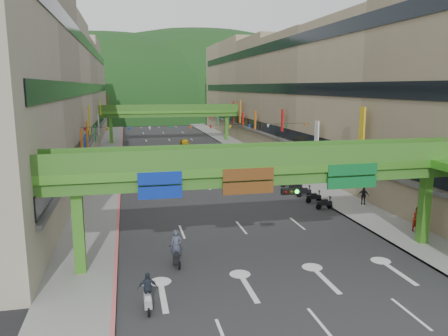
% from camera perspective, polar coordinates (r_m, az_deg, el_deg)
% --- Properties ---
extents(ground, '(320.00, 320.00, 0.00)m').
position_cam_1_polar(ground, '(22.76, 10.39, -17.06)').
color(ground, black).
rests_on(ground, ground).
extents(road_slab, '(18.00, 140.00, 0.02)m').
position_cam_1_polar(road_slab, '(69.75, -5.75, 1.91)').
color(road_slab, '#28282B').
rests_on(road_slab, ground).
extents(sidewalk_left, '(4.00, 140.00, 0.15)m').
position_cam_1_polar(sidewalk_left, '(69.32, -14.81, 1.61)').
color(sidewalk_left, gray).
rests_on(sidewalk_left, ground).
extents(sidewalk_right, '(4.00, 140.00, 0.15)m').
position_cam_1_polar(sidewalk_right, '(71.86, 3.00, 2.26)').
color(sidewalk_right, gray).
rests_on(sidewalk_right, ground).
extents(curb_left, '(0.20, 140.00, 0.18)m').
position_cam_1_polar(curb_left, '(69.27, -13.24, 1.69)').
color(curb_left, '#CC5959').
rests_on(curb_left, ground).
extents(curb_right, '(0.20, 140.00, 0.18)m').
position_cam_1_polar(curb_right, '(71.38, 1.53, 2.23)').
color(curb_right, gray).
rests_on(curb_right, ground).
extents(building_row_left, '(12.80, 95.00, 19.00)m').
position_cam_1_polar(building_row_left, '(69.32, -21.82, 9.01)').
color(building_row_left, '#9E937F').
rests_on(building_row_left, ground).
extents(building_row_right, '(12.80, 95.00, 19.00)m').
position_cam_1_polar(building_row_right, '(73.64, 9.11, 9.68)').
color(building_row_right, gray).
rests_on(building_row_right, ground).
extents(overpass_near, '(28.00, 12.27, 7.10)m').
position_cam_1_polar(overpass_near, '(26.07, 8.08, -1.22)').
color(overpass_near, '#4C9E2D').
rests_on(overpass_near, ground).
extents(overpass_far, '(28.00, 2.20, 7.10)m').
position_cam_1_polar(overpass_far, '(84.02, -7.06, 7.06)').
color(overpass_far, '#4C9E2D').
rests_on(overpass_far, ground).
extents(hill_left, '(168.00, 140.00, 112.00)m').
position_cam_1_polar(hill_left, '(178.91, -14.88, 6.91)').
color(hill_left, '#1C4419').
rests_on(hill_left, ground).
extents(hill_right, '(208.00, 176.00, 128.00)m').
position_cam_1_polar(hill_right, '(201.50, -3.14, 7.62)').
color(hill_right, '#1C4419').
rests_on(hill_right, ground).
extents(bunting_string, '(26.00, 0.36, 0.47)m').
position_cam_1_polar(bunting_string, '(49.36, -3.05, 5.32)').
color(bunting_string, black).
rests_on(bunting_string, ground).
extents(scooter_rider_near, '(0.75, 1.59, 2.22)m').
position_cam_1_polar(scooter_rider_near, '(26.33, -6.24, -10.48)').
color(scooter_rider_near, black).
rests_on(scooter_rider_near, ground).
extents(scooter_rider_mid, '(0.89, 1.59, 1.98)m').
position_cam_1_polar(scooter_rider_mid, '(57.20, 0.04, 1.07)').
color(scooter_rider_mid, black).
rests_on(scooter_rider_mid, ground).
extents(scooter_rider_left, '(0.93, 1.60, 1.93)m').
position_cam_1_polar(scooter_rider_left, '(21.70, -9.95, -15.67)').
color(scooter_rider_left, '#97989E').
rests_on(scooter_rider_left, ground).
extents(scooter_rider_far, '(0.80, 1.60, 1.96)m').
position_cam_1_polar(scooter_rider_far, '(56.27, -10.22, 0.71)').
color(scooter_rider_far, maroon).
rests_on(scooter_rider_far, ground).
extents(parked_scooter_row, '(1.60, 11.60, 1.08)m').
position_cam_1_polar(parked_scooter_row, '(43.76, 9.89, -2.73)').
color(parked_scooter_row, black).
rests_on(parked_scooter_row, ground).
extents(car_silver, '(1.57, 4.10, 1.33)m').
position_cam_1_polar(car_silver, '(54.38, -11.17, -0.01)').
color(car_silver, '#95959B').
rests_on(car_silver, ground).
extents(car_yellow, '(1.60, 3.76, 1.27)m').
position_cam_1_polar(car_yellow, '(78.29, -5.14, 3.33)').
color(car_yellow, gold).
rests_on(car_yellow, ground).
extents(pedestrian_red, '(1.04, 0.91, 1.83)m').
position_cam_1_polar(pedestrian_red, '(34.80, 24.01, -6.33)').
color(pedestrian_red, '#A4230E').
rests_on(pedestrian_red, ground).
extents(pedestrian_dark, '(1.00, 0.81, 1.59)m').
position_cam_1_polar(pedestrian_dark, '(40.89, 17.72, -3.64)').
color(pedestrian_dark, black).
rests_on(pedestrian_dark, ground).
extents(pedestrian_blue, '(0.83, 0.61, 1.63)m').
position_cam_1_polar(pedestrian_blue, '(62.67, 6.52, 1.66)').
color(pedestrian_blue, '#354361').
rests_on(pedestrian_blue, ground).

